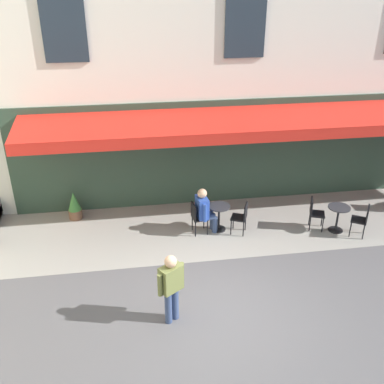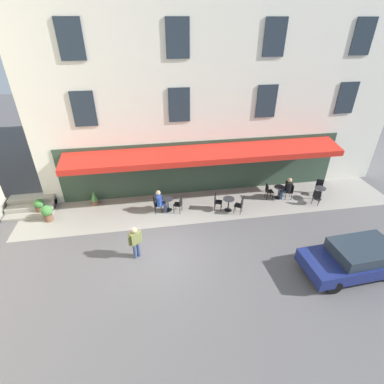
# 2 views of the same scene
# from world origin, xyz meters

# --- Properties ---
(ground_plane) EXTENTS (70.00, 70.00, 0.00)m
(ground_plane) POSITION_xyz_m (0.00, 0.00, 0.00)
(ground_plane) COLOR #565456
(sidewalk_cafe_terrace) EXTENTS (20.50, 3.20, 0.01)m
(sidewalk_cafe_terrace) POSITION_xyz_m (-3.25, -3.40, 0.00)
(sidewalk_cafe_terrace) COLOR gray
(sidewalk_cafe_terrace) RESTS_ON ground_plane
(cafe_building_facade) EXTENTS (20.00, 10.70, 15.00)m
(cafe_building_facade) POSITION_xyz_m (-4.00, -9.49, 7.49)
(cafe_building_facade) COLOR silver
(cafe_building_facade) RESTS_ON ground_plane
(back_alley_steps) EXTENTS (2.40, 1.75, 0.60)m
(back_alley_steps) POSITION_xyz_m (6.60, -4.59, 0.24)
(back_alley_steps) COLOR gray
(back_alley_steps) RESTS_ON ground_plane
(cafe_table_near_entrance) EXTENTS (0.60, 0.60, 0.75)m
(cafe_table_near_entrance) POSITION_xyz_m (-0.73, -3.23, 0.49)
(cafe_table_near_entrance) COLOR black
(cafe_table_near_entrance) RESTS_ON ground_plane
(cafe_chair_black_kerbside) EXTENTS (0.53, 0.53, 0.91)m
(cafe_chair_black_kerbside) POSITION_xyz_m (-1.31, -2.97, 0.55)
(cafe_chair_black_kerbside) COLOR black
(cafe_chair_black_kerbside) RESTS_ON ground_plane
(cafe_chair_black_facing_street) EXTENTS (0.45, 0.45, 0.91)m
(cafe_chair_black_facing_street) POSITION_xyz_m (-0.10, -3.16, 0.55)
(cafe_chair_black_facing_street) COLOR black
(cafe_chair_black_facing_street) RESTS_ON ground_plane
(cafe_table_mid_terrace) EXTENTS (0.60, 0.60, 0.75)m
(cafe_table_mid_terrace) POSITION_xyz_m (-9.39, -2.95, 0.49)
(cafe_table_mid_terrace) COLOR black
(cafe_table_mid_terrace) RESTS_ON ground_plane
(cafe_chair_black_back_row) EXTENTS (0.57, 0.57, 0.91)m
(cafe_chair_black_back_row) POSITION_xyz_m (-8.95, -2.50, 0.55)
(cafe_chair_black_back_row) COLOR black
(cafe_chair_black_back_row) RESTS_ON ground_plane
(cafe_chair_black_corner_left) EXTENTS (0.54, 0.54, 0.91)m
(cafe_chair_black_corner_left) POSITION_xyz_m (-9.69, -3.51, 0.55)
(cafe_chair_black_corner_left) COLOR black
(cafe_chair_black_corner_left) RESTS_ON ground_plane
(cafe_table_streetside) EXTENTS (0.60, 0.60, 0.75)m
(cafe_table_streetside) POSITION_xyz_m (-7.14, -3.44, 0.49)
(cafe_table_streetside) COLOR black
(cafe_table_streetside) RESTS_ON ground_plane
(cafe_chair_black_near_door) EXTENTS (0.48, 0.48, 0.91)m
(cafe_chair_black_near_door) POSITION_xyz_m (-7.76, -3.30, 0.55)
(cafe_chair_black_near_door) COLOR black
(cafe_chair_black_near_door) RESTS_ON ground_plane
(cafe_chair_black_under_awning) EXTENTS (0.43, 0.43, 0.91)m
(cafe_chair_black_under_awning) POSITION_xyz_m (-6.51, -3.50, 0.55)
(cafe_chair_black_under_awning) COLOR black
(cafe_chair_black_under_awning) RESTS_ON ground_plane
(cafe_table_far_end) EXTENTS (0.60, 0.60, 0.75)m
(cafe_table_far_end) POSITION_xyz_m (-3.94, -2.69, 0.49)
(cafe_table_far_end) COLOR black
(cafe_table_far_end) RESTS_ON ground_plane
(cafe_chair_black_by_window) EXTENTS (0.55, 0.55, 0.91)m
(cafe_chair_black_by_window) POSITION_xyz_m (-4.48, -2.35, 0.55)
(cafe_chair_black_by_window) COLOR black
(cafe_chair_black_by_window) RESTS_ON ground_plane
(cafe_chair_black_corner_right) EXTENTS (0.51, 0.51, 0.91)m
(cafe_chair_black_corner_right) POSITION_xyz_m (-3.35, -2.91, 0.55)
(cafe_chair_black_corner_right) COLOR black
(cafe_chair_black_corner_right) RESTS_ON ground_plane
(seated_patron_in_black) EXTENTS (0.62, 0.67, 1.33)m
(seated_patron_in_black) POSITION_xyz_m (-7.55, -3.35, 0.71)
(seated_patron_in_black) COLOR navy
(seated_patron_in_black) RESTS_ON ground_plane
(seated_companion_in_blue) EXTENTS (0.59, 0.68, 1.33)m
(seated_companion_in_blue) POSITION_xyz_m (-0.32, -3.18, 0.71)
(seated_companion_in_blue) COLOR navy
(seated_companion_in_blue) RESTS_ON ground_plane
(walking_pedestrian_in_olive) EXTENTS (0.56, 0.47, 1.59)m
(walking_pedestrian_in_olive) POSITION_xyz_m (0.94, 0.11, 0.93)
(walking_pedestrian_in_olive) COLOR navy
(walking_pedestrian_in_olive) RESTS_ON ground_plane
(potted_plant_under_sign) EXTENTS (0.56, 0.56, 0.89)m
(potted_plant_under_sign) POSITION_xyz_m (5.44, -3.33, 0.49)
(potted_plant_under_sign) COLOR brown
(potted_plant_under_sign) RESTS_ON ground_plane
(potted_plant_entrance_left) EXTENTS (0.39, 0.39, 0.85)m
(potted_plant_entrance_left) POSITION_xyz_m (3.26, -4.48, 0.41)
(potted_plant_entrance_left) COLOR brown
(potted_plant_entrance_left) RESTS_ON ground_plane
(potted_plant_entrance_right) EXTENTS (0.50, 0.50, 0.84)m
(potted_plant_entrance_right) POSITION_xyz_m (6.03, -4.12, 0.43)
(potted_plant_entrance_right) COLOR brown
(potted_plant_entrance_right) RESTS_ON ground_plane
(parked_car_navy) EXTENTS (4.38, 2.01, 1.33)m
(parked_car_navy) POSITION_xyz_m (-7.86, 2.40, 0.71)
(parked_car_navy) COLOR navy
(parked_car_navy) RESTS_ON ground_plane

